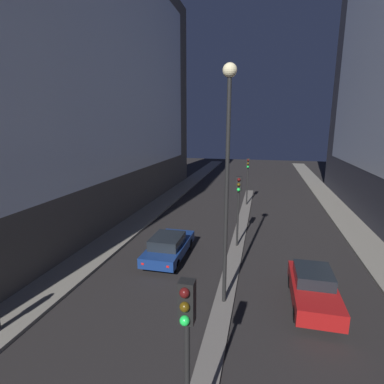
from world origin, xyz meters
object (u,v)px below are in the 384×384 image
at_px(traffic_light_mid, 238,196).
at_px(car_right_lane, 313,288).
at_px(traffic_light_far, 248,171).
at_px(traffic_light_near, 187,333).
at_px(street_lamp, 228,151).
at_px(car_left_lane, 169,246).

height_order(traffic_light_mid, car_right_lane, traffic_light_mid).
height_order(traffic_light_far, car_right_lane, traffic_light_far).
relative_size(traffic_light_near, street_lamp, 0.46).
bearing_deg(traffic_light_far, street_lamp, -90.00).
relative_size(traffic_light_mid, car_right_lane, 1.04).
relative_size(street_lamp, car_left_lane, 2.04).
bearing_deg(street_lamp, car_left_lane, 134.37).
distance_m(traffic_light_mid, car_right_lane, 6.96).
distance_m(traffic_light_near, car_right_lane, 8.39).
xyz_separation_m(traffic_light_near, traffic_light_far, (0.00, 22.66, 0.00)).
bearing_deg(traffic_light_far, car_left_lane, -106.13).
relative_size(traffic_light_near, traffic_light_mid, 1.00).
height_order(traffic_light_far, car_left_lane, traffic_light_far).
bearing_deg(street_lamp, traffic_light_mid, 90.00).
bearing_deg(traffic_light_near, traffic_light_far, 90.00).
bearing_deg(car_right_lane, street_lamp, -167.80).
xyz_separation_m(traffic_light_mid, car_left_lane, (-3.65, -2.41, -2.59)).
xyz_separation_m(traffic_light_mid, car_right_lane, (3.65, -5.35, -2.56)).
bearing_deg(traffic_light_near, car_right_lane, 62.87).
xyz_separation_m(traffic_light_mid, street_lamp, (0.00, -6.14, 3.16)).
distance_m(traffic_light_near, traffic_light_far, 22.66).
distance_m(traffic_light_near, traffic_light_mid, 12.46).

